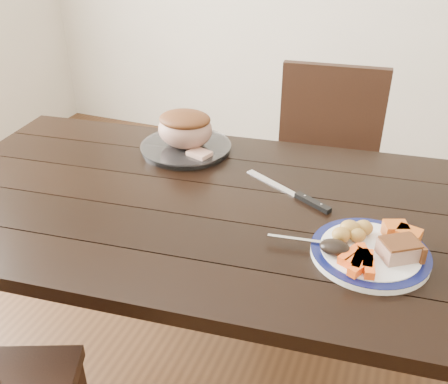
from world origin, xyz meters
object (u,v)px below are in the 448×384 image
at_px(chair_far, 324,170).
at_px(dinner_plate, 370,253).
at_px(fork, 310,241).
at_px(serving_platter, 186,148).
at_px(carving_knife, 302,197).
at_px(roast_joint, 185,130).
at_px(dining_table, 201,226).
at_px(pork_slice, 399,250).

bearing_deg(chair_far, dinner_plate, 100.99).
bearing_deg(fork, chair_far, 89.49).
relative_size(chair_far, fork, 5.22).
xyz_separation_m(serving_platter, carving_knife, (0.44, -0.17, -0.00)).
distance_m(chair_far, serving_platter, 0.66).
bearing_deg(roast_joint, fork, -36.93).
height_order(dining_table, chair_far, chair_far).
bearing_deg(pork_slice, serving_platter, 152.70).
relative_size(fork, roast_joint, 0.96).
bearing_deg(fork, carving_knife, 99.87).
relative_size(dining_table, pork_slice, 19.99).
bearing_deg(chair_far, fork, 91.56).
bearing_deg(serving_platter, pork_slice, -27.30).
distance_m(pork_slice, fork, 0.20).
relative_size(dinner_plate, fork, 1.57).
distance_m(serving_platter, roast_joint, 0.07).
distance_m(dinner_plate, serving_platter, 0.75).
height_order(dining_table, dinner_plate, dinner_plate).
xyz_separation_m(dinner_plate, carving_knife, (-0.21, 0.20, -0.00)).
height_order(dinner_plate, fork, fork).
height_order(dinner_plate, carving_knife, dinner_plate).
xyz_separation_m(dinner_plate, pork_slice, (0.06, -0.01, 0.03)).
distance_m(dining_table, fork, 0.38).
bearing_deg(fork, dining_table, 152.95).
xyz_separation_m(chair_far, dinner_plate, (0.26, -0.83, 0.23)).
relative_size(dinner_plate, roast_joint, 1.51).
xyz_separation_m(chair_far, pork_slice, (0.32, -0.84, 0.27)).
bearing_deg(carving_knife, dinner_plate, -14.45).
bearing_deg(pork_slice, chair_far, 110.99).
bearing_deg(carving_knife, fork, -43.33).
bearing_deg(serving_platter, chair_far, 49.51).
height_order(serving_platter, carving_knife, serving_platter).
bearing_deg(chair_far, dining_table, 66.85).
xyz_separation_m(serving_platter, roast_joint, (0.00, 0.00, 0.07)).
xyz_separation_m(serving_platter, pork_slice, (0.72, -0.37, 0.03)).
bearing_deg(chair_far, serving_platter, 43.21).
xyz_separation_m(dining_table, chair_far, (0.22, 0.74, -0.13)).
bearing_deg(dinner_plate, pork_slice, -4.76).
xyz_separation_m(dinner_plate, roast_joint, (-0.66, 0.37, 0.07)).
height_order(chair_far, serving_platter, chair_far).
xyz_separation_m(dinner_plate, fork, (-0.14, -0.02, 0.01)).
xyz_separation_m(dining_table, pork_slice, (0.54, -0.10, 0.13)).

